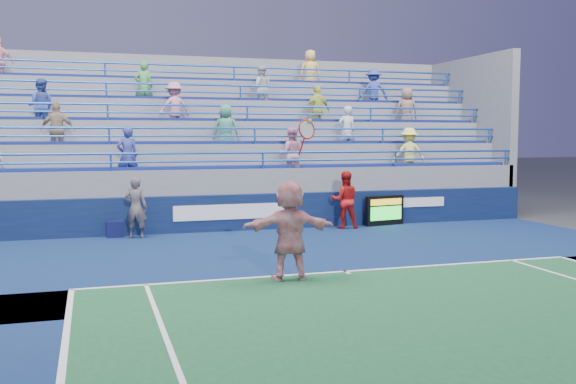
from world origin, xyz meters
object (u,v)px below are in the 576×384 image
object	(u,v)px
tennis_player	(290,230)
ball_girl	(345,200)
judge_chair	(115,228)
line_judge	(136,208)
serve_speed_board	(385,211)

from	to	relation	value
tennis_player	ball_girl	bearing A→B (deg)	59.31
judge_chair	line_judge	bearing A→B (deg)	-36.10
tennis_player	line_judge	world-z (taller)	tennis_player
serve_speed_board	judge_chair	world-z (taller)	serve_speed_board
serve_speed_board	ball_girl	xyz separation A→B (m)	(-1.47, -0.23, 0.40)
serve_speed_board	ball_girl	distance (m)	1.54
ball_girl	serve_speed_board	bearing A→B (deg)	-156.83
tennis_player	serve_speed_board	bearing A→B (deg)	51.43
serve_speed_board	tennis_player	size ratio (longest dim) A/B	0.44
judge_chair	ball_girl	distance (m)	6.91
tennis_player	judge_chair	bearing A→B (deg)	115.23
judge_chair	tennis_player	bearing A→B (deg)	-64.77
tennis_player	line_judge	xyz separation A→B (m)	(-2.55, 6.22, -0.13)
line_judge	ball_girl	bearing A→B (deg)	-160.76
tennis_player	line_judge	bearing A→B (deg)	112.34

